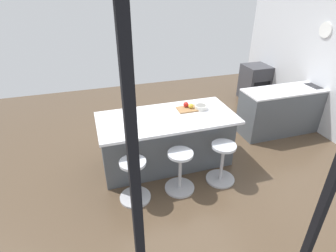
{
  "coord_description": "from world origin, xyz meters",
  "views": [
    {
      "loc": [
        1.48,
        3.7,
        2.77
      ],
      "look_at": [
        0.4,
        0.23,
        0.76
      ],
      "focal_mm": 28.91,
      "sensor_mm": 36.0,
      "label": 1
    }
  ],
  "objects_px": {
    "oven_range": "(255,82)",
    "apple_yellow": "(191,106)",
    "fruit_bowl": "(201,107)",
    "stool_by_window": "(222,164)",
    "cutting_board": "(188,109)",
    "apple_red": "(186,104)",
    "kitchen_island": "(166,140)",
    "stool_middle": "(180,172)",
    "water_bottle": "(127,109)",
    "stool_near_camera": "(134,181)"
  },
  "relations": [
    {
      "from": "cutting_board",
      "to": "water_bottle",
      "type": "relative_size",
      "value": 1.15
    },
    {
      "from": "stool_by_window",
      "to": "cutting_board",
      "type": "xyz_separation_m",
      "value": [
        0.26,
        -0.77,
        0.6
      ]
    },
    {
      "from": "stool_by_window",
      "to": "stool_middle",
      "type": "height_order",
      "value": "same"
    },
    {
      "from": "apple_yellow",
      "to": "stool_near_camera",
      "type": "bearing_deg",
      "value": 34.75
    },
    {
      "from": "stool_by_window",
      "to": "stool_middle",
      "type": "distance_m",
      "value": 0.67
    },
    {
      "from": "oven_range",
      "to": "water_bottle",
      "type": "distance_m",
      "value": 3.99
    },
    {
      "from": "kitchen_island",
      "to": "apple_yellow",
      "type": "height_order",
      "value": "apple_yellow"
    },
    {
      "from": "stool_by_window",
      "to": "stool_middle",
      "type": "xyz_separation_m",
      "value": [
        0.67,
        0.0,
        0.0
      ]
    },
    {
      "from": "apple_red",
      "to": "kitchen_island",
      "type": "bearing_deg",
      "value": 23.04
    },
    {
      "from": "apple_yellow",
      "to": "fruit_bowl",
      "type": "height_order",
      "value": "apple_yellow"
    },
    {
      "from": "stool_middle",
      "to": "fruit_bowl",
      "type": "height_order",
      "value": "fruit_bowl"
    },
    {
      "from": "stool_by_window",
      "to": "apple_yellow",
      "type": "bearing_deg",
      "value": -74.01
    },
    {
      "from": "oven_range",
      "to": "fruit_bowl",
      "type": "distance_m",
      "value": 3.07
    },
    {
      "from": "cutting_board",
      "to": "fruit_bowl",
      "type": "distance_m",
      "value": 0.2
    },
    {
      "from": "apple_yellow",
      "to": "fruit_bowl",
      "type": "relative_size",
      "value": 0.41
    },
    {
      "from": "stool_near_camera",
      "to": "stool_middle",
      "type": "bearing_deg",
      "value": 180.0
    },
    {
      "from": "oven_range",
      "to": "stool_middle",
      "type": "height_order",
      "value": "oven_range"
    },
    {
      "from": "stool_near_camera",
      "to": "fruit_bowl",
      "type": "relative_size",
      "value": 3.28
    },
    {
      "from": "kitchen_island",
      "to": "apple_red",
      "type": "distance_m",
      "value": 0.66
    },
    {
      "from": "oven_range",
      "to": "apple_yellow",
      "type": "height_order",
      "value": "apple_yellow"
    },
    {
      "from": "apple_yellow",
      "to": "water_bottle",
      "type": "distance_m",
      "value": 1.02
    },
    {
      "from": "oven_range",
      "to": "cutting_board",
      "type": "bearing_deg",
      "value": 36.63
    },
    {
      "from": "stool_by_window",
      "to": "water_bottle",
      "type": "relative_size",
      "value": 2.06
    },
    {
      "from": "cutting_board",
      "to": "apple_yellow",
      "type": "distance_m",
      "value": 0.06
    },
    {
      "from": "apple_yellow",
      "to": "stool_by_window",
      "type": "bearing_deg",
      "value": 105.99
    },
    {
      "from": "kitchen_island",
      "to": "apple_yellow",
      "type": "bearing_deg",
      "value": -167.72
    },
    {
      "from": "stool_near_camera",
      "to": "apple_red",
      "type": "relative_size",
      "value": 7.5
    },
    {
      "from": "cutting_board",
      "to": "apple_red",
      "type": "distance_m",
      "value": 0.09
    },
    {
      "from": "stool_near_camera",
      "to": "cutting_board",
      "type": "bearing_deg",
      "value": -144.24
    },
    {
      "from": "apple_yellow",
      "to": "cutting_board",
      "type": "bearing_deg",
      "value": -0.31
    },
    {
      "from": "apple_red",
      "to": "apple_yellow",
      "type": "height_order",
      "value": "apple_red"
    },
    {
      "from": "cutting_board",
      "to": "water_bottle",
      "type": "height_order",
      "value": "water_bottle"
    },
    {
      "from": "stool_middle",
      "to": "apple_yellow",
      "type": "relative_size",
      "value": 7.98
    },
    {
      "from": "stool_by_window",
      "to": "apple_red",
      "type": "relative_size",
      "value": 7.5
    },
    {
      "from": "oven_range",
      "to": "apple_yellow",
      "type": "bearing_deg",
      "value": 37.08
    },
    {
      "from": "water_bottle",
      "to": "fruit_bowl",
      "type": "height_order",
      "value": "water_bottle"
    },
    {
      "from": "kitchen_island",
      "to": "stool_by_window",
      "type": "relative_size",
      "value": 3.28
    },
    {
      "from": "stool_by_window",
      "to": "cutting_board",
      "type": "bearing_deg",
      "value": -71.27
    },
    {
      "from": "apple_yellow",
      "to": "stool_middle",
      "type": "bearing_deg",
      "value": 60.0
    },
    {
      "from": "stool_by_window",
      "to": "stool_middle",
      "type": "bearing_deg",
      "value": 0.0
    },
    {
      "from": "kitchen_island",
      "to": "apple_yellow",
      "type": "relative_size",
      "value": 26.21
    },
    {
      "from": "cutting_board",
      "to": "apple_red",
      "type": "bearing_deg",
      "value": -73.5
    },
    {
      "from": "stool_near_camera",
      "to": "water_bottle",
      "type": "relative_size",
      "value": 2.06
    },
    {
      "from": "cutting_board",
      "to": "stool_middle",
      "type": "bearing_deg",
      "value": 62.31
    },
    {
      "from": "stool_middle",
      "to": "apple_red",
      "type": "height_order",
      "value": "apple_red"
    },
    {
      "from": "stool_middle",
      "to": "stool_near_camera",
      "type": "distance_m",
      "value": 0.67
    },
    {
      "from": "apple_red",
      "to": "oven_range",
      "type": "bearing_deg",
      "value": -144.57
    },
    {
      "from": "cutting_board",
      "to": "water_bottle",
      "type": "bearing_deg",
      "value": -3.56
    },
    {
      "from": "fruit_bowl",
      "to": "kitchen_island",
      "type": "bearing_deg",
      "value": 4.84
    },
    {
      "from": "oven_range",
      "to": "stool_middle",
      "type": "distance_m",
      "value": 3.96
    }
  ]
}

